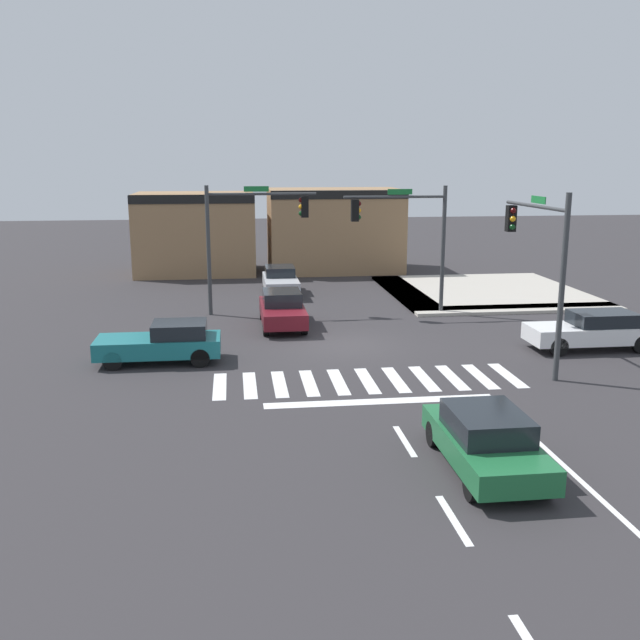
{
  "coord_description": "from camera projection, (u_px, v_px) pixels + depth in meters",
  "views": [
    {
      "loc": [
        -4.15,
        -25.71,
        6.88
      ],
      "look_at": [
        -1.03,
        -0.56,
        1.13
      ],
      "focal_mm": 39.7,
      "sensor_mm": 36.0,
      "label": 1
    }
  ],
  "objects": [
    {
      "name": "car_white",
      "position": [
        594.0,
        330.0,
        26.15
      ],
      "size": [
        4.66,
        1.72,
        1.41
      ],
      "rotation": [
        0.0,
        0.0,
        3.14
      ],
      "color": "white",
      "rests_on": "ground_plane"
    },
    {
      "name": "traffic_signal_northeast",
      "position": [
        406.0,
        228.0,
        31.3
      ],
      "size": [
        4.63,
        0.32,
        5.78
      ],
      "rotation": [
        0.0,
        0.0,
        3.14
      ],
      "color": "#383A3D",
      "rests_on": "ground_plane"
    },
    {
      "name": "crosswalk_near",
      "position": [
        367.0,
        381.0,
        22.55
      ],
      "size": [
        9.74,
        2.7,
        0.01
      ],
      "color": "silver",
      "rests_on": "ground_plane"
    },
    {
      "name": "traffic_signal_southeast",
      "position": [
        539.0,
        248.0,
        23.52
      ],
      "size": [
        0.32,
        4.87,
        5.92
      ],
      "rotation": [
        0.0,
        0.0,
        1.57
      ],
      "color": "#383A3D",
      "rests_on": "ground_plane"
    },
    {
      "name": "curb_corner_northeast",
      "position": [
        477.0,
        293.0,
        37.03
      ],
      "size": [
        10.0,
        10.6,
        0.15
      ],
      "color": "#B2AA9E",
      "rests_on": "ground_plane"
    },
    {
      "name": "car_silver",
      "position": [
        280.0,
        281.0,
        36.91
      ],
      "size": [
        1.71,
        4.16,
        1.41
      ],
      "rotation": [
        0.0,
        0.0,
        -1.57
      ],
      "color": "#B7BABF",
      "rests_on": "ground_plane"
    },
    {
      "name": "ground_plane",
      "position": [
        345.0,
        345.0,
        26.91
      ],
      "size": [
        120.0,
        120.0,
        0.0
      ],
      "primitive_type": "plane",
      "color": "#302D30"
    },
    {
      "name": "bike_detector_marking",
      "position": [
        457.0,
        428.0,
        18.56
      ],
      "size": [
        0.92,
        0.92,
        0.01
      ],
      "color": "yellow",
      "rests_on": "ground_plane"
    },
    {
      "name": "traffic_signal_northwest",
      "position": [
        250.0,
        225.0,
        31.51
      ],
      "size": [
        4.93,
        0.32,
        5.8
      ],
      "color": "#383A3D",
      "rests_on": "ground_plane"
    },
    {
      "name": "lane_markings",
      "position": [
        475.0,
        471.0,
        15.99
      ],
      "size": [
        6.8,
        18.75,
        0.01
      ],
      "color": "white",
      "rests_on": "ground_plane"
    },
    {
      "name": "car_green",
      "position": [
        486.0,
        440.0,
        15.97
      ],
      "size": [
        1.8,
        4.23,
        1.39
      ],
      "rotation": [
        0.0,
        0.0,
        1.57
      ],
      "color": "#1E6638",
      "rests_on": "ground_plane"
    },
    {
      "name": "car_maroon",
      "position": [
        282.0,
        309.0,
        29.76
      ],
      "size": [
        1.77,
        4.38,
        1.49
      ],
      "rotation": [
        0.0,
        0.0,
        -1.57
      ],
      "color": "maroon",
      "rests_on": "ground_plane"
    },
    {
      "name": "car_teal",
      "position": [
        163.0,
        342.0,
        24.47
      ],
      "size": [
        4.25,
        1.77,
        1.41
      ],
      "rotation": [
        0.0,
        0.0,
        3.14
      ],
      "color": "#196B70",
      "rests_on": "ground_plane"
    },
    {
      "name": "storefront_row",
      "position": [
        271.0,
        231.0,
        44.16
      ],
      "size": [
        16.35,
        5.39,
        5.12
      ],
      "color": "#93704C",
      "rests_on": "ground_plane"
    }
  ]
}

